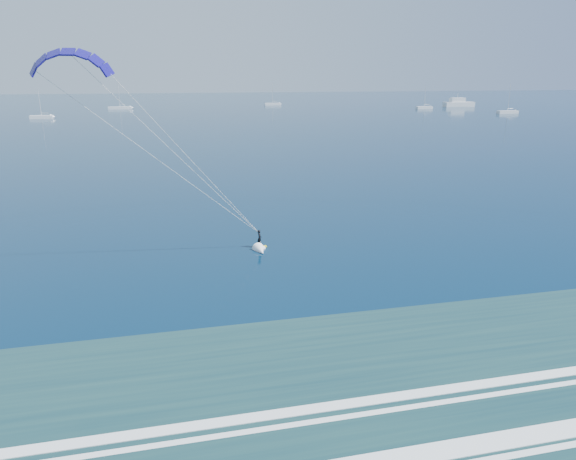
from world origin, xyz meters
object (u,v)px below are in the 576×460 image
(sailboat_2, at_px, (120,108))
(sailboat_4, at_px, (424,107))
(sailboat_3, at_px, (273,104))
(motor_yacht, at_px, (458,103))
(sailboat_1, at_px, (42,117))
(kitesurfer_rig, at_px, (170,149))
(sailboat_5, at_px, (508,112))

(sailboat_2, relative_size, sailboat_4, 1.30)
(sailboat_2, distance_m, sailboat_3, 75.59)
(motor_yacht, relative_size, sailboat_1, 1.43)
(sailboat_4, bearing_deg, sailboat_2, 167.87)
(kitesurfer_rig, distance_m, sailboat_1, 166.79)
(sailboat_3, relative_size, sailboat_4, 1.07)
(motor_yacht, height_order, sailboat_4, sailboat_4)
(sailboat_1, height_order, sailboat_2, sailboat_2)
(motor_yacht, distance_m, sailboat_3, 92.93)
(sailboat_1, bearing_deg, sailboat_3, 32.55)
(kitesurfer_rig, relative_size, sailboat_4, 1.85)
(motor_yacht, distance_m, sailboat_2, 162.54)
(kitesurfer_rig, distance_m, sailboat_5, 198.04)
(motor_yacht, height_order, sailboat_3, sailboat_3)
(sailboat_2, relative_size, sailboat_3, 1.21)
(kitesurfer_rig, bearing_deg, sailboat_5, 46.92)
(sailboat_2, bearing_deg, sailboat_5, -22.22)
(motor_yacht, height_order, sailboat_5, sailboat_5)
(motor_yacht, distance_m, sailboat_4, 27.90)
(motor_yacht, height_order, sailboat_1, sailboat_1)
(sailboat_2, distance_m, sailboat_4, 139.91)
(motor_yacht, height_order, sailboat_2, sailboat_2)
(motor_yacht, bearing_deg, sailboat_3, 160.29)
(kitesurfer_rig, bearing_deg, sailboat_2, 95.75)
(kitesurfer_rig, bearing_deg, sailboat_1, 105.46)
(motor_yacht, relative_size, sailboat_5, 1.30)
(sailboat_1, distance_m, sailboat_4, 161.26)
(kitesurfer_rig, height_order, sailboat_1, kitesurfer_rig)
(sailboat_3, bearing_deg, sailboat_5, -43.71)
(sailboat_1, bearing_deg, sailboat_4, 6.54)
(motor_yacht, relative_size, sailboat_3, 1.37)
(sailboat_3, bearing_deg, motor_yacht, -19.71)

